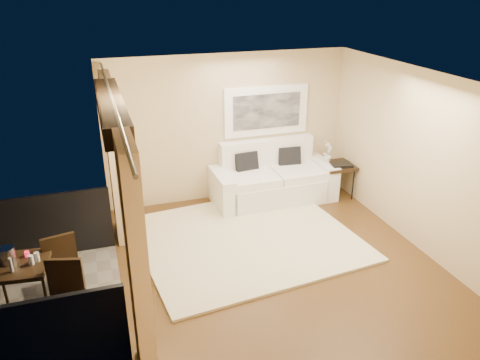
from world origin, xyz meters
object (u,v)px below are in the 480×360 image
bistro_table (19,270)px  balcony_chair_far (60,260)px  orchid (328,152)px  balcony_chair_near (65,293)px  sofa (272,180)px  ice_bucket (8,255)px  side_table (337,167)px

bistro_table → balcony_chair_far: (0.43, 0.33, -0.15)m
orchid → balcony_chair_near: (-4.69, -2.58, -0.31)m
sofa → orchid: bearing=-7.7°
bistro_table → ice_bucket: bearing=146.5°
bistro_table → balcony_chair_far: size_ratio=0.83×
bistro_table → ice_bucket: ice_bucket is taller
orchid → side_table: bearing=-52.5°
side_table → ice_bucket: (-5.42, -1.92, 0.29)m
bistro_table → balcony_chair_far: balcony_chair_far is taller
side_table → orchid: bearing=127.5°
orchid → bistro_table: bearing=-157.5°
ice_bucket → side_table: bearing=19.5°
orchid → sofa: bearing=173.3°
orchid → bistro_table: 5.62m
bistro_table → balcony_chair_near: size_ratio=0.81×
orchid → bistro_table: size_ratio=0.55×
orchid → balcony_chair_far: 5.11m
side_table → ice_bucket: size_ratio=3.25×
sofa → bistro_table: bearing=-152.1°
bistro_table → balcony_chair_near: balcony_chair_near is taller
balcony_chair_far → ice_bucket: ice_bucket is taller
balcony_chair_far → balcony_chair_near: size_ratio=0.99×
sofa → orchid: 1.18m
sofa → bistro_table: sofa is taller
sofa → side_table: (1.20, -0.29, 0.21)m
balcony_chair_far → sofa: bearing=-164.8°
side_table → orchid: 0.34m
side_table → balcony_chair_far: size_ratio=0.69×
sofa → ice_bucket: size_ratio=11.43×
balcony_chair_far → ice_bucket: 0.68m
balcony_chair_near → sofa: bearing=52.6°
orchid → balcony_chair_far: (-4.77, -1.82, -0.32)m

